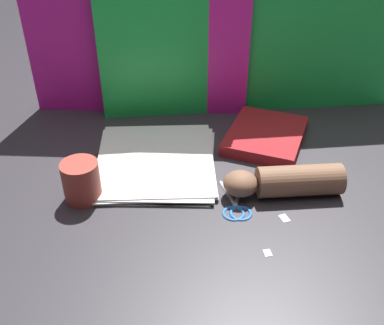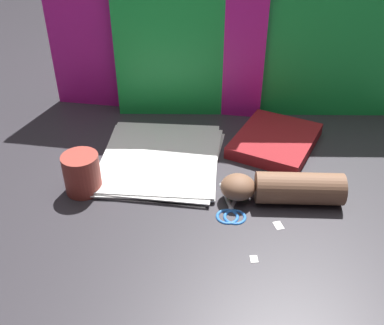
% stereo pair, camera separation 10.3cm
% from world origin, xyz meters
% --- Properties ---
extents(ground_plane, '(6.00, 6.00, 0.00)m').
position_xyz_m(ground_plane, '(0.00, 0.00, 0.00)').
color(ground_plane, '#2D2B30').
extents(backdrop_panel_left, '(0.63, 0.06, 0.49)m').
position_xyz_m(backdrop_panel_left, '(-0.17, 0.39, 0.24)').
color(backdrop_panel_left, '#D81E9E').
rests_on(backdrop_panel_left, ground_plane).
extents(backdrop_panel_center, '(0.88, 0.10, 0.45)m').
position_xyz_m(backdrop_panel_center, '(0.17, 0.39, 0.22)').
color(backdrop_panel_center, green).
rests_on(backdrop_panel_center, ground_plane).
extents(paper_stack, '(0.32, 0.35, 0.02)m').
position_xyz_m(paper_stack, '(-0.11, 0.10, 0.01)').
color(paper_stack, white).
rests_on(paper_stack, ground_plane).
extents(book_closed, '(0.27, 0.29, 0.03)m').
position_xyz_m(book_closed, '(0.19, 0.21, 0.02)').
color(book_closed, maroon).
rests_on(book_closed, ground_plane).
extents(scissors, '(0.08, 0.15, 0.01)m').
position_xyz_m(scissors, '(0.08, -0.08, 0.00)').
color(scissors, silver).
rests_on(scissors, ground_plane).
extents(hand_forearm, '(0.28, 0.09, 0.07)m').
position_xyz_m(hand_forearm, '(0.19, -0.03, 0.04)').
color(hand_forearm, brown).
rests_on(hand_forearm, ground_plane).
extents(paper_scrap_near, '(0.02, 0.02, 0.00)m').
position_xyz_m(paper_scrap_near, '(0.13, -0.22, 0.00)').
color(paper_scrap_near, white).
rests_on(paper_scrap_near, ground_plane).
extents(paper_scrap_mid, '(0.02, 0.03, 0.00)m').
position_xyz_m(paper_scrap_mid, '(0.18, -0.11, 0.00)').
color(paper_scrap_mid, white).
rests_on(paper_scrap_mid, ground_plane).
extents(mug, '(0.08, 0.08, 0.09)m').
position_xyz_m(mug, '(-0.26, -0.04, 0.05)').
color(mug, '#99382D').
rests_on(mug, ground_plane).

